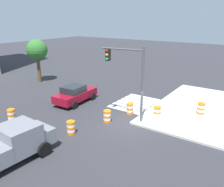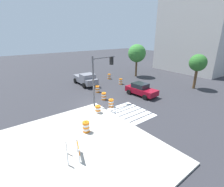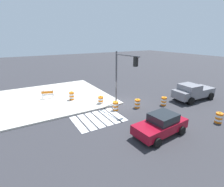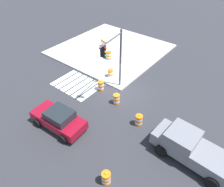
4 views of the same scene
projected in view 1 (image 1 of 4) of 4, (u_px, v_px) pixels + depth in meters
ground_plane at (130, 124)px, 16.91m from camera, size 120.00×120.00×0.00m
crosswalk_stripes at (135, 103)px, 21.00m from camera, size 4.35×3.20×0.02m
sports_car at (75, 94)px, 20.95m from camera, size 4.41×2.34×1.63m
pickup_truck at (10, 145)px, 12.28m from camera, size 5.25×2.58×1.92m
traffic_barrel_near_corner at (107, 116)px, 17.10m from camera, size 0.56×0.56×1.02m
traffic_barrel_crosswalk_end at (71, 127)px, 15.36m from camera, size 0.56×0.56×1.02m
traffic_barrel_median_far at (157, 112)px, 17.86m from camera, size 0.56×0.56×1.02m
traffic_barrel_far_curb at (11, 115)px, 17.34m from camera, size 0.56×0.56×1.02m
traffic_barrel_lane_center at (130, 108)px, 18.56m from camera, size 0.56×0.56×1.02m
traffic_barrel_on_sidewalk at (201, 108)px, 18.21m from camera, size 0.56×0.56×1.02m
traffic_light_pole at (128, 70)px, 16.30m from camera, size 0.74×3.27×5.50m
street_tree_streetside_near at (37, 50)px, 26.83m from camera, size 2.44×2.44×5.10m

